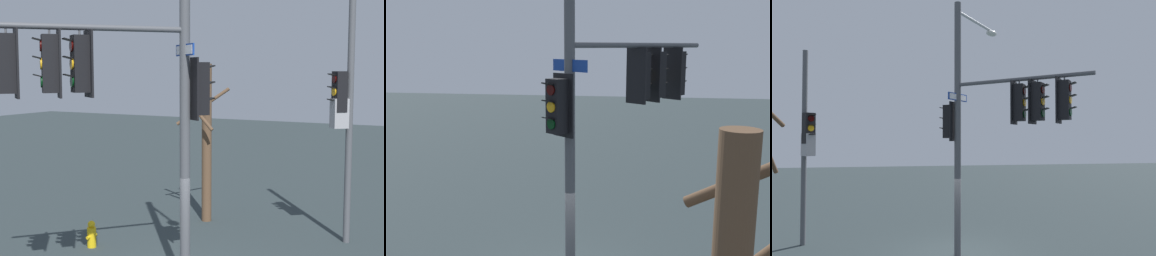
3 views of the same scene
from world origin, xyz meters
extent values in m
plane|color=#2E383A|center=(0.00, 0.00, 0.00)|extent=(80.00, 80.00, 0.00)
cylinder|color=#4C4F54|center=(-0.05, 0.04, 4.16)|extent=(0.22, 0.22, 8.33)
cylinder|color=silver|center=(-0.88, -0.93, 8.03)|extent=(1.75, 2.00, 0.10)
ellipsoid|color=silver|center=(-1.72, -1.90, 7.95)|extent=(0.66, 0.69, 0.20)
cylinder|color=#4C4F54|center=(-1.69, 1.45, 5.58)|extent=(3.36, 2.92, 0.12)
cube|color=black|center=(-1.68, 1.45, 4.88)|extent=(0.46, 0.47, 1.10)
cube|color=black|center=(-1.54, 1.35, 4.88)|extent=(0.37, 0.47, 1.30)
cylinder|color=#2F0403|center=(-1.81, 1.54, 5.22)|extent=(0.15, 0.19, 0.22)
cube|color=black|center=(-1.87, 1.59, 5.34)|extent=(0.25, 0.26, 0.06)
cylinder|color=#F2A814|center=(-1.81, 1.54, 4.88)|extent=(0.15, 0.19, 0.22)
cube|color=black|center=(-1.87, 1.59, 5.00)|extent=(0.25, 0.26, 0.06)
cylinder|color=black|center=(-1.81, 1.54, 4.54)|extent=(0.15, 0.19, 0.22)
cube|color=black|center=(-1.87, 1.59, 4.66)|extent=(0.25, 0.26, 0.06)
cylinder|color=#4C4F54|center=(-1.68, 1.45, 5.51)|extent=(0.04, 0.04, 0.15)
cube|color=black|center=(-2.11, 1.82, 4.88)|extent=(0.47, 0.47, 1.10)
cube|color=black|center=(-1.99, 1.70, 4.88)|extent=(0.42, 0.43, 1.30)
cylinder|color=#2F0403|center=(-2.23, 1.93, 5.22)|extent=(0.17, 0.18, 0.22)
cube|color=black|center=(-2.28, 1.98, 5.34)|extent=(0.26, 0.26, 0.06)
cylinder|color=#F2A814|center=(-2.23, 1.93, 4.88)|extent=(0.17, 0.18, 0.22)
cube|color=black|center=(-2.28, 1.98, 5.00)|extent=(0.26, 0.26, 0.06)
cylinder|color=black|center=(-2.23, 1.93, 4.54)|extent=(0.17, 0.18, 0.22)
cube|color=black|center=(-2.28, 1.98, 4.66)|extent=(0.26, 0.26, 0.06)
cylinder|color=#4C4F54|center=(-2.11, 1.82, 5.51)|extent=(0.04, 0.04, 0.15)
cube|color=black|center=(-2.70, 2.33, 4.88)|extent=(0.46, 0.47, 1.10)
cube|color=black|center=(-2.57, 2.22, 4.88)|extent=(0.38, 0.46, 1.30)
cylinder|color=#2F0403|center=(-2.83, 2.43, 5.22)|extent=(0.16, 0.19, 0.22)
cube|color=black|center=(-2.89, 2.48, 5.34)|extent=(0.26, 0.26, 0.06)
cylinder|color=#F2A814|center=(-2.83, 2.43, 4.88)|extent=(0.16, 0.19, 0.22)
cube|color=black|center=(-2.89, 2.48, 5.00)|extent=(0.26, 0.26, 0.06)
cylinder|color=black|center=(-2.83, 2.43, 4.54)|extent=(0.16, 0.19, 0.22)
cube|color=black|center=(-2.89, 2.48, 4.66)|extent=(0.26, 0.26, 0.06)
cylinder|color=#4C4F54|center=(-2.70, 2.33, 5.51)|extent=(0.04, 0.04, 0.15)
cube|color=black|center=(0.20, -0.18, 4.38)|extent=(0.46, 0.47, 1.10)
cube|color=black|center=(0.07, -0.08, 4.38)|extent=(0.37, 0.47, 1.30)
cylinder|color=#2F0403|center=(0.33, -0.28, 4.72)|extent=(0.16, 0.19, 0.22)
cube|color=black|center=(0.39, -0.32, 4.84)|extent=(0.25, 0.26, 0.06)
cylinder|color=#F2A814|center=(0.33, -0.28, 4.38)|extent=(0.16, 0.19, 0.22)
cube|color=black|center=(0.39, -0.32, 4.50)|extent=(0.25, 0.26, 0.06)
cylinder|color=black|center=(0.33, -0.28, 4.04)|extent=(0.16, 0.19, 0.22)
cube|color=black|center=(0.39, -0.32, 4.16)|extent=(0.25, 0.26, 0.06)
cube|color=navy|center=(-0.05, 0.04, 5.18)|extent=(0.76, 0.83, 0.24)
cube|color=white|center=(-0.06, 0.05, 5.18)|extent=(0.68, 0.74, 0.18)
cylinder|color=#4C4F54|center=(5.21, -2.17, 3.51)|extent=(0.18, 0.18, 7.03)
cube|color=#99999E|center=(5.02, -1.94, 3.60)|extent=(0.52, 0.54, 0.80)
cube|color=black|center=(5.01, -1.93, 4.18)|extent=(0.47, 0.46, 1.10)
cylinder|color=#2F0403|center=(4.91, -1.81, 4.52)|extent=(0.19, 0.17, 0.22)
cube|color=black|center=(4.86, -1.75, 4.64)|extent=(0.26, 0.26, 0.06)
cylinder|color=#F2A814|center=(4.91, -1.81, 4.18)|extent=(0.19, 0.17, 0.22)
cube|color=black|center=(4.86, -1.75, 4.30)|extent=(0.26, 0.26, 0.06)
cylinder|color=black|center=(4.91, -1.81, 3.84)|extent=(0.19, 0.17, 0.22)
cube|color=black|center=(4.86, -1.75, 3.96)|extent=(0.26, 0.26, 0.06)
camera|label=1|loc=(-10.37, -5.67, 4.76)|focal=53.20mm
camera|label=2|loc=(8.72, 1.56, 5.56)|focal=40.90mm
camera|label=3|loc=(1.91, 11.70, 3.78)|focal=33.73mm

